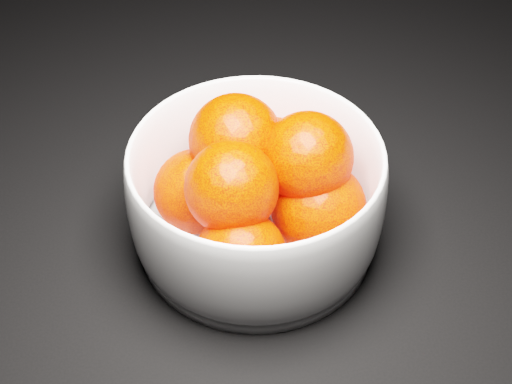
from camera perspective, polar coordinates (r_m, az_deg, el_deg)
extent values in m
cube|color=black|center=(0.89, 12.14, 10.86)|extent=(3.00, 3.00, 0.00)
cylinder|color=white|center=(0.63, 0.00, -3.42)|extent=(0.20, 0.20, 0.01)
sphere|color=#F21E00|center=(0.64, 1.56, 2.72)|extent=(0.07, 0.07, 0.07)
sphere|color=#F21E00|center=(0.61, -4.79, 0.05)|extent=(0.07, 0.07, 0.07)
sphere|color=#F21E00|center=(0.56, -1.22, -5.16)|extent=(0.07, 0.07, 0.07)
sphere|color=#F21E00|center=(0.60, 5.01, -1.30)|extent=(0.08, 0.08, 0.08)
sphere|color=#F21E00|center=(0.59, -1.62, 4.15)|extent=(0.08, 0.08, 0.08)
sphere|color=#F21E00|center=(0.55, -1.97, 0.34)|extent=(0.07, 0.07, 0.07)
sphere|color=#F21E00|center=(0.58, 4.13, 2.80)|extent=(0.08, 0.08, 0.08)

